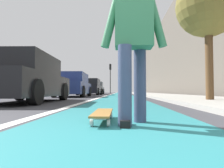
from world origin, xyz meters
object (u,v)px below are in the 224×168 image
object	(u,v)px
parked_car_far	(90,87)
traffic_light	(110,73)
parked_car_mid	(73,85)
skateboard	(103,114)
parked_car_end	(96,88)
street_tree_near	(208,6)
skater_person	(133,37)
parked_car_near	(26,80)

from	to	relation	value
parked_car_far	traffic_light	distance (m)	9.58
parked_car_mid	traffic_light	size ratio (longest dim) A/B	1.07
skateboard	parked_car_end	bearing A→B (deg)	7.87
parked_car_far	street_tree_near	bearing A→B (deg)	-154.66
skater_person	street_tree_near	world-z (taller)	street_tree_near
parked_car_near	street_tree_near	bearing A→B (deg)	-90.98
skateboard	parked_car_near	size ratio (longest dim) A/B	0.19
parked_car_near	parked_car_mid	distance (m)	6.08
traffic_light	skater_person	bearing A→B (deg)	-176.05
parked_car_end	street_tree_near	xyz separation A→B (m)	(-17.55, -5.78, 2.23)
parked_car_mid	skater_person	bearing A→B (deg)	-162.24
parked_car_far	street_tree_near	distance (m)	13.19
parked_car_far	parked_car_end	xyz separation A→B (m)	(5.80, 0.22, -0.01)
skater_person	parked_car_far	distance (m)	15.85
parked_car_mid	parked_car_far	world-z (taller)	parked_car_mid
parked_car_near	parked_car_far	bearing A→B (deg)	-0.66
skateboard	street_tree_near	size ratio (longest dim) A/B	0.21
skater_person	parked_car_end	size ratio (longest dim) A/B	0.37
skateboard	parked_car_far	size ratio (longest dim) A/B	0.20
skateboard	parked_car_near	xyz separation A→B (m)	(3.74, 2.85, 0.63)
parked_car_mid	street_tree_near	bearing A→B (deg)	-137.31
skateboard	parked_car_far	bearing A→B (deg)	9.99
parked_car_far	parked_car_end	world-z (taller)	parked_car_far
traffic_light	street_tree_near	world-z (taller)	traffic_light
skateboard	parked_car_end	world-z (taller)	parked_car_end
skateboard	parked_car_near	distance (m)	4.74
parked_car_mid	street_tree_near	size ratio (longest dim) A/B	1.14
parked_car_far	traffic_light	size ratio (longest dim) A/B	1.00
parked_car_mid	parked_car_far	distance (m)	5.58
parked_car_end	skater_person	bearing A→B (deg)	-171.27
parked_car_far	parked_car_end	bearing A→B (deg)	2.16
skateboard	traffic_light	world-z (taller)	traffic_light
skateboard	parked_car_end	size ratio (longest dim) A/B	0.19
skater_person	parked_car_mid	distance (m)	10.47
skater_person	traffic_light	distance (m)	24.91
skateboard	parked_car_mid	size ratio (longest dim) A/B	0.19
parked_car_near	parked_car_end	distance (m)	17.46
parked_car_far	parked_car_end	size ratio (longest dim) A/B	0.95
parked_car_far	street_tree_near	xyz separation A→B (m)	(-11.75, -5.57, 2.22)
parked_car_near	street_tree_near	distance (m)	6.11
parked_car_end	skateboard	bearing A→B (deg)	-172.13
parked_car_mid	parked_car_end	bearing A→B (deg)	0.42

